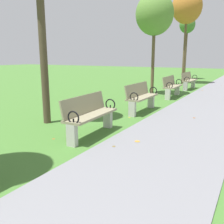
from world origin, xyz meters
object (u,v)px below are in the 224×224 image
Objects in this scene: park_bench_3 at (90,114)px; tree_4 at (187,7)px; park_bench_6 at (189,80)px; tree_3 at (155,15)px; park_bench_4 at (141,97)px; park_bench_5 at (172,86)px; tree_5 at (187,26)px.

tree_4 reaches higher than park_bench_3.
tree_4 is (-1.00, 2.66, 4.12)m from park_bench_6.
park_bench_4 is at bearing -74.34° from tree_3.
park_bench_4 is 0.99× the size of park_bench_5.
tree_4 is (-1.00, 5.70, 4.12)m from park_bench_5.
tree_4 is 3.28m from tree_5.
park_bench_5 is at bearing -79.18° from tree_5.
park_bench_4 is 9.94m from tree_4.
park_bench_5 is 7.11m from tree_4.
park_bench_3 is at bearing -90.00° from park_bench_6.
tree_5 reaches higher than park_bench_4.
tree_3 is at bearing 163.47° from park_bench_5.
tree_5 is (-1.69, 14.94, 3.39)m from park_bench_3.
park_bench_4 is 4.78m from tree_3.
park_bench_5 is 0.35× the size of tree_5.
park_bench_3 is 7.14m from tree_3.
park_bench_5 is at bearing 90.00° from park_bench_3.
park_bench_3 and park_bench_6 have the same top height.
park_bench_3 is at bearing -90.00° from park_bench_5.
tree_4 is (-1.00, 8.99, 4.12)m from park_bench_4.
tree_3 is 5.52m from tree_4.
park_bench_4 is 6.33m from park_bench_6.
tree_3 is at bearing -90.02° from tree_4.
park_bench_4 is 3.28m from park_bench_5.
park_bench_5 is 0.37× the size of tree_3.
park_bench_5 is at bearing -80.04° from tree_4.
tree_3 is at bearing -85.42° from tree_5.
tree_4 is at bearing -77.62° from tree_5.
park_bench_3 is 1.00× the size of park_bench_6.
tree_4 reaches higher than tree_3.
tree_4 reaches higher than park_bench_6.
park_bench_3 is 0.29× the size of tree_4.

